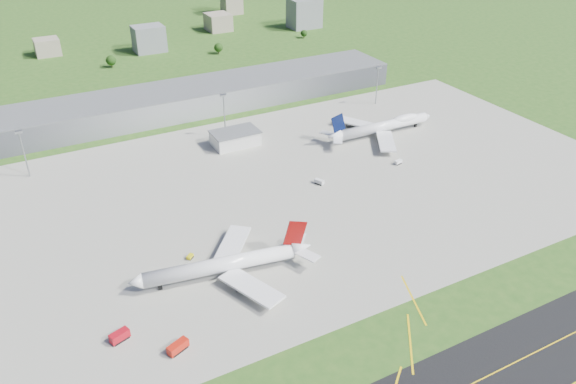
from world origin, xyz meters
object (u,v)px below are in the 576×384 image
tug_yellow (190,257)px  van_white_far (398,162)px  airliner_red_twin (227,264)px  airliner_blue_quad (383,126)px  van_white_near (319,182)px  fire_truck (178,347)px  crash_tender (120,336)px

tug_yellow → van_white_far: (128.29, 27.75, 0.30)m
airliner_red_twin → airliner_blue_quad: 157.17m
airliner_red_twin → tug_yellow: (-9.29, 17.30, -4.46)m
airliner_red_twin → van_white_far: airliner_red_twin is taller
airliner_red_twin → van_white_near: (69.71, 46.18, -4.04)m
airliner_blue_quad → tug_yellow: airliner_blue_quad is taller
airliner_blue_quad → tug_yellow: 157.55m
airliner_red_twin → van_white_far: 127.31m
fire_truck → van_white_far: (148.94, 74.50, -0.53)m
airliner_blue_quad → crash_tender: size_ratio=10.11×
van_white_near → crash_tender: bearing=93.3°
airliner_red_twin → airliner_blue_quad: size_ratio=0.98×
tug_yellow → van_white_near: size_ratio=0.66×
airliner_red_twin → fire_truck: (-29.95, -29.44, -3.63)m
crash_tender → van_white_far: 175.60m
van_white_far → airliner_blue_quad: bearing=53.4°
fire_truck → crash_tender: crash_tender is taller
crash_tender → van_white_far: size_ratio=1.58×
airliner_blue_quad → van_white_far: bearing=-113.5°
fire_truck → tug_yellow: bearing=44.1°
crash_tender → airliner_red_twin: bearing=-0.4°
tug_yellow → van_white_near: van_white_near is taller
tug_yellow → crash_tender: bearing=180.0°
airliner_red_twin → crash_tender: size_ratio=9.88×
airliner_blue_quad → crash_tender: 204.74m
airliner_red_twin → fire_truck: bearing=53.6°
airliner_blue_quad → fire_truck: bearing=-145.7°
van_white_near → van_white_far: van_white_near is taller
airliner_red_twin → tug_yellow: size_ratio=20.48×
airliner_blue_quad → van_white_near: 73.86m
crash_tender → tug_yellow: (36.58, 32.71, -0.90)m
crash_tender → van_white_near: (115.58, 61.58, -0.48)m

